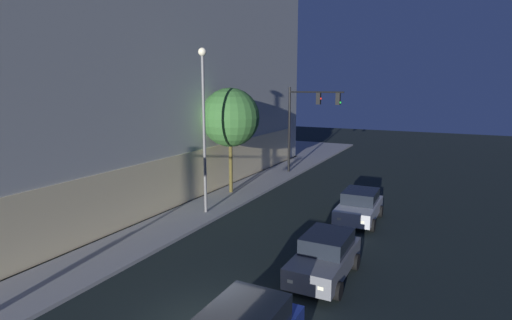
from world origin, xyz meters
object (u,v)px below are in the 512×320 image
Objects in this scene: sidewalk_tree at (230,118)px; car_silver at (359,206)px; modern_building at (54,57)px; street_lamp_sidewalk at (204,113)px; car_grey at (325,256)px; traffic_light_far_corner at (308,113)px.

sidewalk_tree is 10.00m from car_silver.
sidewalk_tree reaches higher than car_silver.
street_lamp_sidewalk is (-2.55, -14.95, -3.58)m from modern_building.
modern_building is 14.74m from sidewalk_tree.
car_silver is at bearing -100.68° from sidewalk_tree.
street_lamp_sidewalk reaches higher than car_grey.
modern_building is 25.64m from car_grey.
traffic_light_far_corner reaches higher than car_grey.
sidewalk_tree is at bearing 11.83° from street_lamp_sidewalk.
car_silver is at bearing 2.35° from car_grey.
car_grey is (-16.68, -6.62, -4.21)m from traffic_light_far_corner.
street_lamp_sidewalk reaches higher than traffic_light_far_corner.
sidewalk_tree is at bearing 79.32° from car_silver.
car_silver is at bearing -89.52° from modern_building.
modern_building is 8.35× the size of car_grey.
modern_building is at bearing 80.32° from street_lamp_sidewalk.
car_grey is (-4.40, -8.25, -4.84)m from street_lamp_sidewalk.
street_lamp_sidewalk is 4.55m from sidewalk_tree.
car_grey is at bearing -106.68° from modern_building.
traffic_light_far_corner is 12.20m from car_silver.
street_lamp_sidewalk is 9.71m from car_silver.
modern_building is 19.68m from traffic_light_far_corner.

